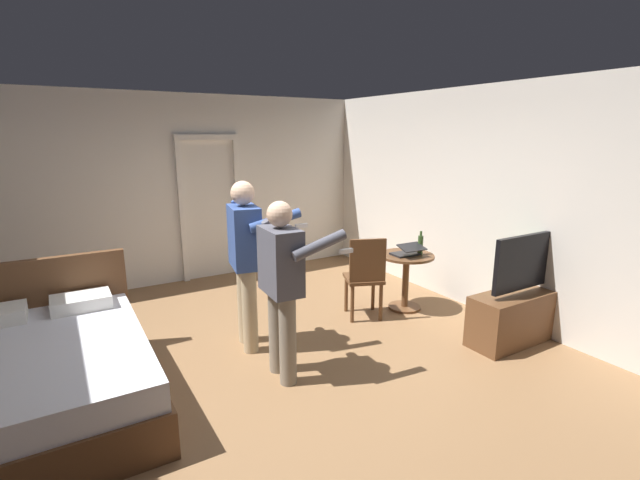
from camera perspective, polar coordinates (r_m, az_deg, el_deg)
name	(u,v)px	position (r m, az deg, el deg)	size (l,w,h in m)	color
ground_plane	(276,364)	(4.44, -5.65, -15.48)	(6.53, 6.53, 0.00)	olive
wall_back	(184,190)	(6.81, -17.00, 6.16)	(5.74, 0.12, 2.70)	silver
wall_right	(486,202)	(5.72, 20.40, 4.63)	(0.12, 6.18, 2.70)	silver
doorway_frame	(210,197)	(6.84, -13.87, 5.32)	(0.93, 0.08, 2.13)	white
bed	(43,375)	(4.24, -31.82, -14.45)	(1.53, 2.05, 1.02)	brown
tv_flatscreen	(520,310)	(5.21, 24.21, -8.14)	(1.23, 0.40, 1.15)	brown
side_table	(406,272)	(5.63, 10.91, -4.04)	(0.67, 0.67, 0.70)	brown
laptop	(407,251)	(5.50, 11.09, -1.45)	(0.33, 0.34, 0.16)	black
bottle_on_table	(420,245)	(5.57, 12.69, -0.58)	(0.06, 0.06, 0.29)	#365225
wooden_chair	(365,274)	(5.24, 5.79, -4.39)	(0.55, 0.55, 0.99)	brown
person_blue_shirt	(282,279)	(3.87, -4.85, -4.98)	(0.68, 0.61, 1.60)	gray
person_striped_shirt	(246,253)	(4.47, -9.40, -1.68)	(0.67, 0.68, 1.70)	tan
suitcase_dark	(77,314)	(5.59, -28.57, -8.29)	(0.50, 0.36, 0.45)	#4C1919
suitcase_small	(82,319)	(5.47, -28.06, -8.86)	(0.64, 0.31, 0.43)	black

